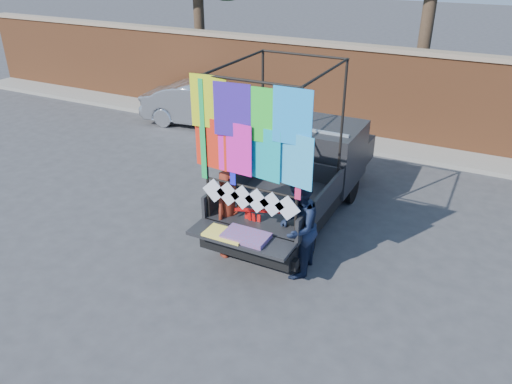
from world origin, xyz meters
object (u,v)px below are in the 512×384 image
at_px(woman, 229,214).
at_px(man, 297,227).
at_px(pickup_truck, 308,170).
at_px(sedan, 205,105).

distance_m(woman, man, 1.32).
height_order(woman, man, man).
height_order(pickup_truck, sedan, pickup_truck).
distance_m(pickup_truck, sedan, 5.92).
xyz_separation_m(pickup_truck, man, (0.76, -2.37, 0.06)).
relative_size(pickup_truck, man, 2.93).
relative_size(sedan, man, 2.15).
xyz_separation_m(sedan, man, (5.52, -5.88, 0.26)).
xyz_separation_m(pickup_truck, sedan, (-4.76, 3.51, -0.20)).
bearing_deg(woman, pickup_truck, 4.53).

